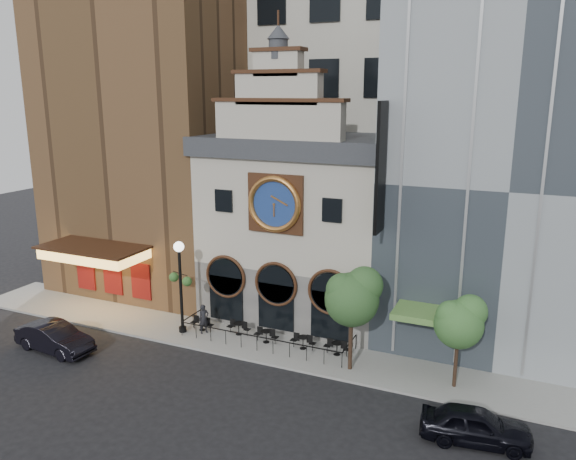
% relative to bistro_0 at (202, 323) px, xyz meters
% --- Properties ---
extents(ground, '(120.00, 120.00, 0.00)m').
position_rel_bistro_0_xyz_m(ground, '(4.56, -2.40, -0.61)').
color(ground, black).
rests_on(ground, ground).
extents(sidewalk, '(44.00, 5.00, 0.15)m').
position_rel_bistro_0_xyz_m(sidewalk, '(4.56, 0.10, -0.54)').
color(sidewalk, gray).
rests_on(sidewalk, ground).
extents(clock_building, '(12.60, 8.78, 18.65)m').
position_rel_bistro_0_xyz_m(clock_building, '(4.56, 5.42, 6.07)').
color(clock_building, '#605E5B').
rests_on(clock_building, ground).
extents(theater_building, '(14.00, 15.60, 25.00)m').
position_rel_bistro_0_xyz_m(theater_building, '(-8.44, 7.56, 11.99)').
color(theater_building, brown).
rests_on(theater_building, ground).
extents(retail_building, '(14.00, 14.40, 20.00)m').
position_rel_bistro_0_xyz_m(retail_building, '(17.55, 7.59, 9.53)').
color(retail_building, gray).
rests_on(retail_building, ground).
extents(office_tower, '(20.00, 16.00, 40.00)m').
position_rel_bistro_0_xyz_m(office_tower, '(4.56, 17.60, 19.39)').
color(office_tower, '#B8B6A6').
rests_on(office_tower, ground).
extents(cafe_railing, '(10.60, 2.60, 0.90)m').
position_rel_bistro_0_xyz_m(cafe_railing, '(4.56, 0.10, -0.01)').
color(cafe_railing, black).
rests_on(cafe_railing, sidewalk).
extents(bistro_0, '(1.58, 0.68, 0.90)m').
position_rel_bistro_0_xyz_m(bistro_0, '(0.00, 0.00, 0.00)').
color(bistro_0, black).
rests_on(bistro_0, sidewalk).
extents(bistro_1, '(1.58, 0.68, 0.90)m').
position_rel_bistro_0_xyz_m(bistro_1, '(2.48, 0.37, 0.00)').
color(bistro_1, black).
rests_on(bistro_1, sidewalk).
extents(bistro_2, '(1.58, 0.68, 0.90)m').
position_rel_bistro_0_xyz_m(bistro_2, '(4.57, 0.04, 0.00)').
color(bistro_2, black).
rests_on(bistro_2, sidewalk).
extents(bistro_3, '(1.58, 0.68, 0.90)m').
position_rel_bistro_0_xyz_m(bistro_3, '(6.97, 0.15, 0.00)').
color(bistro_3, black).
rests_on(bistro_3, sidewalk).
extents(bistro_4, '(1.58, 0.68, 0.90)m').
position_rel_bistro_0_xyz_m(bistro_4, '(9.08, 0.21, 0.00)').
color(bistro_4, black).
rests_on(bistro_4, sidewalk).
extents(car_right, '(5.00, 2.55, 1.63)m').
position_rel_bistro_0_xyz_m(car_right, '(17.35, -5.08, 0.20)').
color(car_right, black).
rests_on(car_right, ground).
extents(car_left, '(5.28, 2.24, 1.70)m').
position_rel_bistro_0_xyz_m(car_left, '(-6.60, -5.84, 0.23)').
color(car_left, black).
rests_on(car_left, ground).
extents(pedestrian, '(0.75, 0.82, 1.88)m').
position_rel_bistro_0_xyz_m(pedestrian, '(0.33, -0.29, 0.48)').
color(pedestrian, black).
rests_on(pedestrian, sidewalk).
extents(lamppost, '(1.85, 0.99, 5.98)m').
position_rel_bistro_0_xyz_m(lamppost, '(-1.02, -0.71, 3.23)').
color(lamppost, black).
rests_on(lamppost, sidewalk).
extents(tree_left, '(3.06, 2.95, 5.89)m').
position_rel_bistro_0_xyz_m(tree_left, '(10.35, -1.08, 3.86)').
color(tree_left, '#382619').
rests_on(tree_left, sidewalk).
extents(tree_right, '(2.60, 2.50, 5.01)m').
position_rel_bistro_0_xyz_m(tree_right, '(15.90, -0.69, 3.21)').
color(tree_right, '#382619').
rests_on(tree_right, sidewalk).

